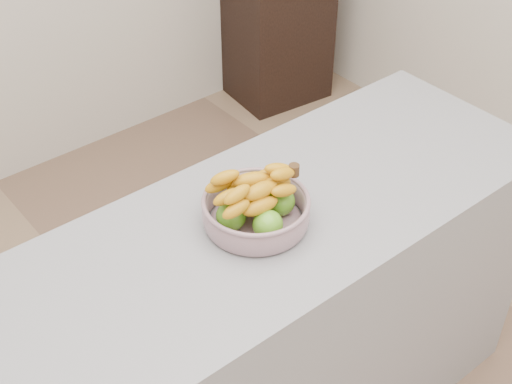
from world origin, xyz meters
The scene contains 3 objects.
counter centered at (0.00, 0.18, 0.45)m, with size 2.00×0.60×0.90m, color gray.
cabinet centered at (1.58, 1.78, 0.43)m, with size 0.48×0.39×0.87m, color black.
fruit_bowl centered at (0.12, 0.18, 0.95)m, with size 0.27×0.27×0.15m.
Camera 1 is at (-0.73, -0.87, 2.07)m, focal length 50.00 mm.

